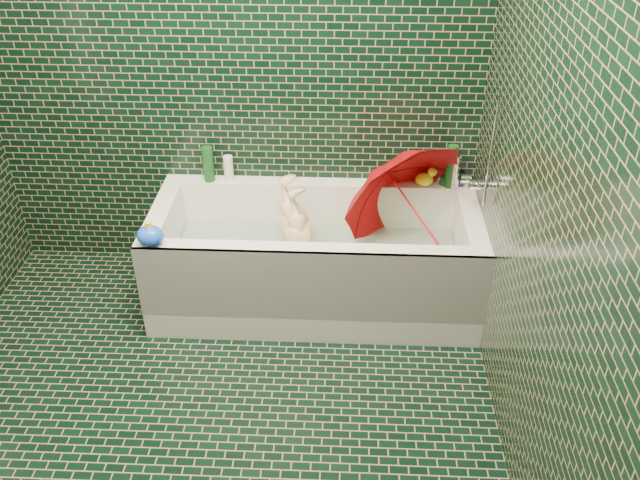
{
  "coord_description": "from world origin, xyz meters",
  "views": [
    {
      "loc": [
        0.61,
        -1.93,
        2.34
      ],
      "look_at": [
        0.48,
        0.82,
        0.51
      ],
      "focal_mm": 38.0,
      "sensor_mm": 36.0,
      "label": 1
    }
  ],
  "objects_px": {
    "bathtub": "(315,268)",
    "bath_toy": "(150,235)",
    "child": "(303,248)",
    "rubber_duck": "(426,178)",
    "umbrella": "(415,211)"
  },
  "relations": [
    {
      "from": "bathtub",
      "to": "bath_toy",
      "type": "bearing_deg",
      "value": -157.06
    },
    {
      "from": "bathtub",
      "to": "child",
      "type": "bearing_deg",
      "value": 147.21
    },
    {
      "from": "rubber_duck",
      "to": "child",
      "type": "bearing_deg",
      "value": -161.83
    },
    {
      "from": "bath_toy",
      "to": "bathtub",
      "type": "bearing_deg",
      "value": 19.51
    },
    {
      "from": "bathtub",
      "to": "umbrella",
      "type": "relative_size",
      "value": 2.51
    },
    {
      "from": "bathtub",
      "to": "bath_toy",
      "type": "relative_size",
      "value": 12.62
    },
    {
      "from": "bathtub",
      "to": "rubber_duck",
      "type": "distance_m",
      "value": 0.77
    },
    {
      "from": "rubber_duck",
      "to": "bath_toy",
      "type": "xyz_separation_m",
      "value": [
        -1.34,
        -0.64,
        0.01
      ]
    },
    {
      "from": "umbrella",
      "to": "bath_toy",
      "type": "distance_m",
      "value": 1.33
    },
    {
      "from": "bath_toy",
      "to": "umbrella",
      "type": "bearing_deg",
      "value": 14.09
    },
    {
      "from": "child",
      "to": "umbrella",
      "type": "distance_m",
      "value": 0.62
    },
    {
      "from": "child",
      "to": "rubber_duck",
      "type": "xyz_separation_m",
      "value": [
        0.65,
        0.28,
        0.29
      ]
    },
    {
      "from": "child",
      "to": "rubber_duck",
      "type": "distance_m",
      "value": 0.77
    },
    {
      "from": "umbrella",
      "to": "rubber_duck",
      "type": "height_order",
      "value": "umbrella"
    },
    {
      "from": "bathtub",
      "to": "umbrella",
      "type": "distance_m",
      "value": 0.61
    }
  ]
}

